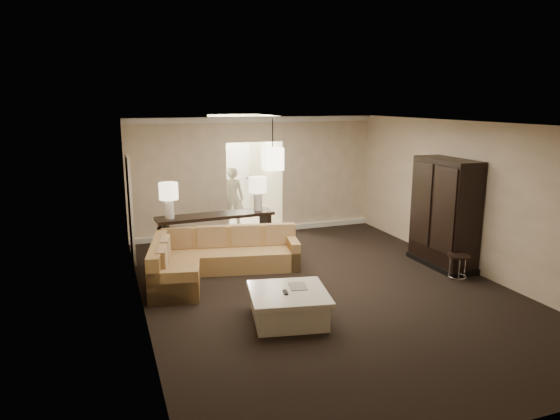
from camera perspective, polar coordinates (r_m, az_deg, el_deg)
name	(u,v)px	position (r m, az deg, el deg)	size (l,w,h in m)	color
ground	(324,289)	(8.72, 5.08, -8.94)	(8.00, 8.00, 0.00)	black
wall_back	(255,176)	(11.99, -2.87, 3.94)	(6.00, 0.04, 2.80)	beige
wall_front	(510,296)	(5.13, 24.77, -8.93)	(6.00, 0.04, 2.80)	beige
wall_left	(139,224)	(7.57, -15.79, -1.56)	(0.04, 8.00, 2.80)	beige
wall_right	(472,197)	(9.94, 21.13, 1.34)	(0.04, 8.00, 2.80)	beige
ceiling	(328,124)	(8.13, 5.46, 9.78)	(6.00, 8.00, 0.02)	silver
crown_molding	(255,120)	(11.82, -2.87, 10.29)	(6.00, 0.10, 0.12)	white
baseboard	(256,230)	(12.22, -2.73, -2.33)	(6.00, 0.10, 0.12)	white
side_door	(131,209)	(10.37, -16.71, 0.11)	(0.05, 0.90, 2.10)	silver
foyer	(240,172)	(13.28, -4.57, 4.31)	(1.44, 2.02, 2.80)	silver
sectional_sofa	(212,259)	(9.31, -7.83, -5.52)	(3.03, 2.25, 0.80)	brown
coffee_table	(289,305)	(7.44, 0.99, -10.83)	(1.31, 1.31, 0.47)	silver
console_table	(216,232)	(10.24, -7.32, -2.50)	(2.41, 0.69, 0.92)	black
armoire	(444,215)	(10.08, 18.24, -0.59)	(0.62, 1.46, 2.10)	black
drink_table	(458,262)	(9.47, 19.71, -5.65)	(0.39, 0.39, 0.49)	black
table_lamp_left	(169,195)	(9.85, -12.60, 1.72)	(0.37, 0.37, 0.70)	silver
table_lamp_right	(258,188)	(10.34, -2.55, 2.51)	(0.37, 0.37, 0.70)	silver
pendant_light	(273,159)	(10.69, -0.84, 5.90)	(0.38, 0.38, 1.09)	black
person	(232,194)	(12.42, -5.49, 1.78)	(0.64, 0.43, 1.77)	beige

